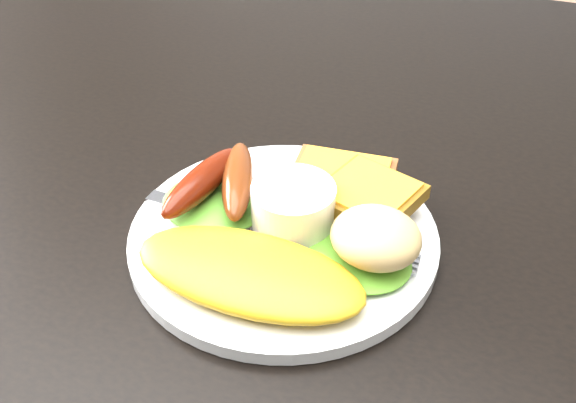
% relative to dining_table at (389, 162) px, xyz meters
% --- Properties ---
extents(dining_table, '(1.20, 0.80, 0.04)m').
position_rel_dining_table_xyz_m(dining_table, '(0.00, 0.00, 0.00)').
color(dining_table, black).
rests_on(dining_table, ground).
extents(dining_chair, '(0.47, 0.47, 0.04)m').
position_rel_dining_table_xyz_m(dining_chair, '(0.11, 1.04, -0.28)').
color(dining_chair, '#AA7456').
rests_on(dining_chair, ground).
extents(plate, '(0.23, 0.23, 0.01)m').
position_rel_dining_table_xyz_m(plate, '(-0.05, -0.16, 0.03)').
color(plate, white).
rests_on(plate, dining_table).
extents(lettuce_left, '(0.08, 0.08, 0.01)m').
position_rel_dining_table_xyz_m(lettuce_left, '(-0.11, -0.15, 0.04)').
color(lettuce_left, '#3B901B').
rests_on(lettuce_left, plate).
extents(lettuce_right, '(0.09, 0.08, 0.01)m').
position_rel_dining_table_xyz_m(lettuce_right, '(0.01, -0.17, 0.04)').
color(lettuce_right, '#629D27').
rests_on(lettuce_right, plate).
extents(omelette, '(0.17, 0.08, 0.02)m').
position_rel_dining_table_xyz_m(omelette, '(-0.05, -0.22, 0.04)').
color(omelette, yellow).
rests_on(omelette, plate).
extents(sausage_a, '(0.04, 0.10, 0.02)m').
position_rel_dining_table_xyz_m(sausage_a, '(-0.12, -0.15, 0.05)').
color(sausage_a, '#5C250B').
rests_on(sausage_a, lettuce_left).
extents(sausage_b, '(0.05, 0.10, 0.02)m').
position_rel_dining_table_xyz_m(sausage_b, '(-0.09, -0.14, 0.05)').
color(sausage_b, maroon).
rests_on(sausage_b, lettuce_left).
extents(ramekin, '(0.08, 0.08, 0.04)m').
position_rel_dining_table_xyz_m(ramekin, '(-0.04, -0.15, 0.05)').
color(ramekin, white).
rests_on(ramekin, plate).
extents(toast_a, '(0.09, 0.09, 0.01)m').
position_rel_dining_table_xyz_m(toast_a, '(-0.02, -0.10, 0.04)').
color(toast_a, brown).
rests_on(toast_a, plate).
extents(toast_b, '(0.08, 0.08, 0.01)m').
position_rel_dining_table_xyz_m(toast_b, '(0.01, -0.12, 0.05)').
color(toast_b, brown).
rests_on(toast_b, toast_a).
extents(potato_salad, '(0.07, 0.07, 0.03)m').
position_rel_dining_table_xyz_m(potato_salad, '(0.02, -0.17, 0.06)').
color(potato_salad, beige).
rests_on(potato_salad, lettuce_right).
extents(fork, '(0.16, 0.03, 0.00)m').
position_rel_dining_table_xyz_m(fork, '(-0.08, -0.16, 0.03)').
color(fork, '#ADAFB7').
rests_on(fork, plate).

